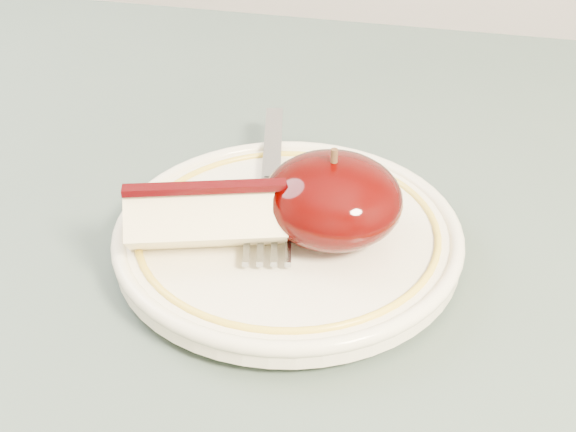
% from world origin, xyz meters
% --- Properties ---
extents(table, '(0.90, 0.90, 0.75)m').
position_xyz_m(table, '(0.00, 0.00, 0.66)').
color(table, brown).
rests_on(table, ground).
extents(plate, '(0.21, 0.21, 0.02)m').
position_xyz_m(plate, '(0.10, 0.06, 0.76)').
color(plate, beige).
rests_on(plate, table).
extents(apple_half, '(0.08, 0.08, 0.06)m').
position_xyz_m(apple_half, '(0.13, 0.07, 0.79)').
color(apple_half, black).
rests_on(apple_half, plate).
extents(apple_wedge, '(0.10, 0.06, 0.04)m').
position_xyz_m(apple_wedge, '(0.06, 0.04, 0.79)').
color(apple_wedge, '#F8ECB6').
rests_on(apple_wedge, plate).
extents(fork, '(0.06, 0.18, 0.00)m').
position_xyz_m(fork, '(0.08, 0.11, 0.77)').
color(fork, gray).
rests_on(fork, plate).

